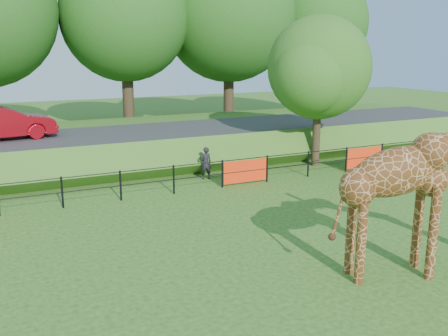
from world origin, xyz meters
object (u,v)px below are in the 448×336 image
(tree_east, at_px, (320,72))
(visitor, at_px, (206,163))
(car_red, at_px, (1,123))
(giraffe, at_px, (434,202))

(tree_east, bearing_deg, visitor, -178.53)
(car_red, relative_size, tree_east, 0.66)
(car_red, bearing_deg, tree_east, -118.12)
(giraffe, relative_size, tree_east, 0.74)
(visitor, bearing_deg, giraffe, 102.73)
(visitor, distance_m, tree_east, 6.72)
(visitor, xyz_separation_m, tree_east, (5.67, 0.15, 3.61))
(car_red, bearing_deg, visitor, -131.53)
(visitor, relative_size, tree_east, 0.20)
(car_red, height_order, tree_east, tree_east)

